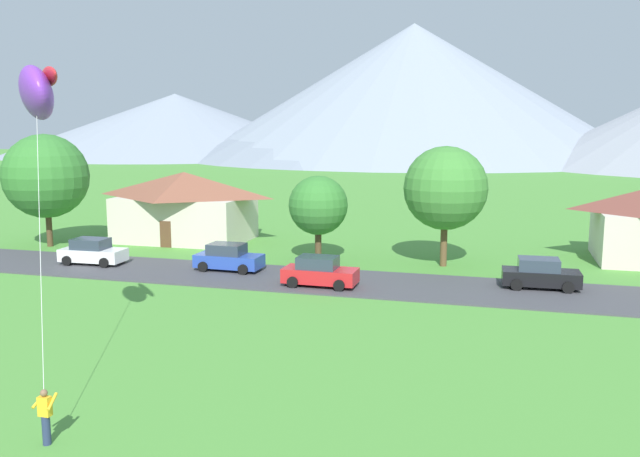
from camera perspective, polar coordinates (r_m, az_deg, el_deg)
road_strip at (r=38.20m, az=4.75°, el=-4.82°), size 160.00×6.42×0.08m
mountain_far_west_ridge at (r=181.94m, az=5.92°, el=10.40°), size 108.83×108.83×27.29m
mountain_west_ridge at (r=186.58m, az=8.08°, el=11.71°), size 121.69×121.69×36.25m
mountain_central_ridge at (r=206.61m, az=-12.40°, el=8.82°), size 101.29×101.29×18.25m
house_left_center at (r=53.23m, az=-11.64°, el=2.00°), size 10.70×7.06×5.45m
tree_near_left at (r=43.00m, az=10.82°, el=3.45°), size 5.40×5.40×7.81m
tree_left_of_center at (r=43.67m, az=-0.16°, el=2.01°), size 3.95×3.95×5.82m
tree_right_of_center at (r=53.30m, az=-22.69°, el=4.21°), size 6.28×6.28×8.47m
parked_car_white_west_end at (r=45.71m, az=-19.13°, el=-1.93°), size 4.25×2.18×1.68m
parked_car_blue_mid_west at (r=41.72m, az=-7.95°, el=-2.53°), size 4.25×2.17×1.68m
parked_car_red_mid_east at (r=37.38m, az=-0.04°, el=-3.79°), size 4.23×2.14×1.68m
parked_car_black_east_end at (r=38.89m, az=18.56°, el=-3.77°), size 4.26×2.19×1.68m
kite_flyer_with_kite at (r=25.70m, az=-23.30°, el=10.56°), size 5.60×7.02×11.33m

